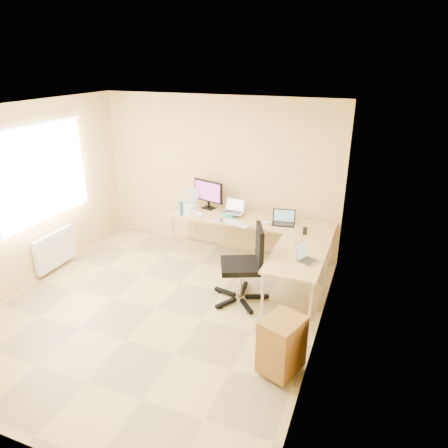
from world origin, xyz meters
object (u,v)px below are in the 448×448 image
at_px(laptop_black, 284,218).
at_px(monitor, 208,195).
at_px(laptop_center, 233,206).
at_px(desk_return, 296,279).
at_px(desk_fan, 193,198).
at_px(desk_main, 250,239).
at_px(laptop_return, 308,255).
at_px(cabinet, 282,344).
at_px(office_chair, 240,268).
at_px(mug, 199,216).
at_px(water_bottle, 181,208).
at_px(keyboard, 237,224).

bearing_deg(laptop_black, monitor, 161.04).
xyz_separation_m(laptop_center, laptop_black, (0.87, -0.09, -0.04)).
height_order(desk_return, desk_fan, desk_fan).
relative_size(monitor, laptop_black, 1.66).
height_order(desk_main, laptop_return, laptop_return).
height_order(laptop_black, cabinet, laptop_black).
xyz_separation_m(desk_fan, laptop_return, (2.25, -1.35, -0.06)).
relative_size(laptop_black, office_chair, 0.32).
bearing_deg(laptop_black, mug, -178.02).
relative_size(water_bottle, cabinet, 0.39).
xyz_separation_m(mug, laptop_return, (1.91, -0.86, 0.05)).
bearing_deg(desk_fan, keyboard, -50.64).
distance_m(desk_return, desk_fan, 2.48).
bearing_deg(mug, desk_fan, 124.82).
relative_size(desk_main, keyboard, 5.67).
relative_size(desk_fan, cabinet, 0.52).
bearing_deg(desk_return, desk_main, 134.27).
distance_m(desk_main, laptop_return, 1.68).
height_order(monitor, laptop_return, monitor).
bearing_deg(cabinet, office_chair, 146.16).
xyz_separation_m(office_chair, cabinet, (0.88, -1.17, -0.14)).
distance_m(laptop_black, cabinet, 2.48).
bearing_deg(office_chair, laptop_return, -18.63).
relative_size(desk_return, cabinet, 2.10).
bearing_deg(laptop_return, mug, 89.30).
bearing_deg(keyboard, monitor, 166.86).
bearing_deg(keyboard, water_bottle, -160.40).
relative_size(mug, office_chair, 0.09).
xyz_separation_m(keyboard, office_chair, (0.38, -0.93, -0.24)).
bearing_deg(office_chair, desk_fan, 110.08).
relative_size(monitor, desk_fan, 1.82).
relative_size(keyboard, laptop_return, 1.57).
bearing_deg(laptop_center, water_bottle, -155.50).
height_order(laptop_return, office_chair, office_chair).
distance_m(desk_return, laptop_center, 1.75).
relative_size(laptop_center, office_chair, 0.31).
height_order(water_bottle, desk_fan, desk_fan).
bearing_deg(water_bottle, keyboard, -2.75).
bearing_deg(laptop_return, keyboard, 79.31).
relative_size(monitor, laptop_center, 1.71).
bearing_deg(office_chair, laptop_black, 52.45).
bearing_deg(keyboard, laptop_center, 141.20).
relative_size(desk_return, water_bottle, 5.42).
relative_size(desk_fan, office_chair, 0.29).
distance_m(desk_return, laptop_black, 1.16).
relative_size(office_chair, cabinet, 1.80).
xyz_separation_m(mug, water_bottle, (-0.35, 0.05, 0.07)).
xyz_separation_m(desk_main, monitor, (-0.83, 0.20, 0.62)).
xyz_separation_m(water_bottle, office_chair, (1.37, -0.98, -0.35)).
relative_size(desk_return, laptop_black, 3.69).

